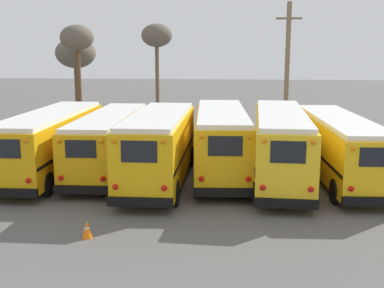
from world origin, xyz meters
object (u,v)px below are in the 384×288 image
school_bus_3 (221,139)px  bare_tree_1 (77,41)px  school_bus_1 (110,140)px  traffic_cone (87,229)px  bare_tree_2 (76,54)px  utility_pole (287,69)px  school_bus_2 (159,145)px  bare_tree_0 (157,37)px  school_bus_0 (51,140)px  school_bus_4 (280,143)px  school_bus_5 (339,145)px

school_bus_3 → bare_tree_1: bare_tree_1 is taller
school_bus_1 → traffic_cone: school_bus_1 is taller
school_bus_1 → bare_tree_2: bare_tree_2 is taller
utility_pole → school_bus_2: bearing=-118.7°
bare_tree_0 → bare_tree_2: (-6.49, -4.25, -1.51)m
school_bus_0 → school_bus_2: 5.82m
school_bus_0 → school_bus_1: 2.91m
bare_tree_0 → school_bus_4: bearing=-67.5°
school_bus_5 → bare_tree_2: 26.63m
school_bus_0 → bare_tree_1: size_ratio=1.32×
traffic_cone → bare_tree_0: bearing=94.6°
utility_pole → traffic_cone: 22.18m
school_bus_3 → traffic_cone: (-4.21, -8.83, -1.46)m
school_bus_2 → bare_tree_2: (-10.38, 19.88, 3.99)m
school_bus_4 → school_bus_3: bearing=163.0°
school_bus_0 → bare_tree_2: 19.59m
school_bus_4 → school_bus_1: bearing=173.9°
bare_tree_0 → bare_tree_1: size_ratio=1.06×
bare_tree_0 → bare_tree_2: size_ratio=1.19×
school_bus_2 → bare_tree_1: 19.04m
utility_pole → bare_tree_0: utility_pole is taller
school_bus_0 → bare_tree_2: bearing=104.3°
school_bus_0 → utility_pole: 17.65m
school_bus_4 → bare_tree_2: size_ratio=1.52×
school_bus_1 → bare_tree_1: 16.21m
school_bus_1 → bare_tree_0: bare_tree_0 is taller
bare_tree_2 → school_bus_1: bearing=-67.2°
utility_pole → traffic_cone: size_ratio=15.23×
school_bus_2 → school_bus_5: bearing=10.5°
school_bus_1 → school_bus_3: bearing=-0.5°
school_bus_1 → utility_pole: bearing=48.0°
school_bus_2 → bare_tree_2: 22.78m
school_bus_1 → bare_tree_1: bearing=113.5°
bare_tree_1 → traffic_cone: bare_tree_1 is taller
school_bus_0 → bare_tree_1: 15.93m
school_bus_0 → school_bus_1: (2.83, 0.64, -0.08)m
school_bus_5 → traffic_cone: school_bus_5 is taller
school_bus_1 → school_bus_4: bearing=-6.1°
school_bus_1 → bare_tree_2: 19.89m
school_bus_0 → utility_pole: bearing=42.5°
school_bus_1 → bare_tree_2: (-7.55, 17.93, 4.17)m
school_bus_0 → school_bus_2: school_bus_2 is taller
school_bus_5 → school_bus_0: bearing=-179.0°
school_bus_5 → bare_tree_1: size_ratio=1.36×
school_bus_4 → utility_pole: size_ratio=1.16×
school_bus_4 → bare_tree_0: bare_tree_0 is taller
school_bus_4 → traffic_cone: school_bus_4 is taller
school_bus_1 → school_bus_5: (11.34, -0.39, 0.03)m
school_bus_5 → utility_pole: size_ratio=1.17×
school_bus_5 → bare_tree_1: (-17.45, 14.47, 5.20)m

